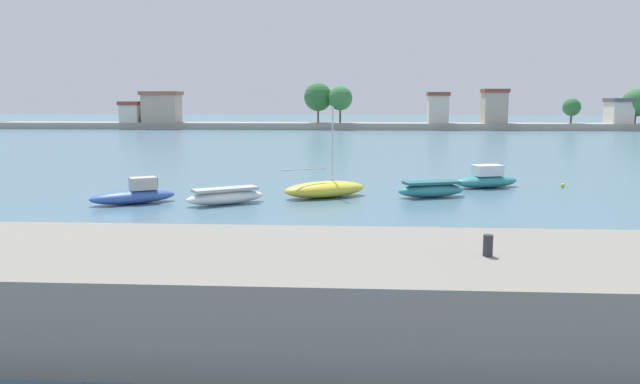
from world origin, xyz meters
The scene contains 11 objects.
ground_plane centered at (0.00, 0.00, 0.00)m, with size 400.00×400.00×0.00m, color slate.
seawall_embankment centered at (0.00, -9.75, 1.11)m, with size 76.71×6.16×2.22m, color gray.
mooring_bollard centered at (6.54, -10.01, 2.48)m, with size 0.24×0.24×0.53m, color #2D2D33.
moored_boat_0 centered at (-9.62, 9.32, 0.52)m, with size 4.88×3.75×1.51m.
moored_boat_1 centered at (-4.31, 9.43, 0.45)m, with size 4.65×3.59×0.95m.
moored_boat_2 centered at (1.29, 12.24, 0.51)m, with size 5.59×4.17×5.57m.
moored_boat_3 centered at (7.86, 12.71, 0.47)m, with size 4.55×2.61×1.00m.
moored_boat_4 centered at (12.09, 17.09, 0.58)m, with size 4.94×3.06×1.55m.
mooring_buoy_0 centered at (17.38, 17.56, 0.14)m, with size 0.28×0.28×0.28m, color yellow.
mooring_buoy_1 centered at (-4.53, 1.62, 0.12)m, with size 0.24×0.24×0.24m, color yellow.
distant_shoreline centered at (3.90, 94.97, 2.66)m, with size 136.41×7.01×9.00m.
Camera 1 is at (3.33, -24.88, 6.08)m, focal length 34.24 mm.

